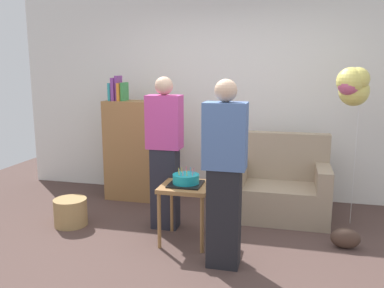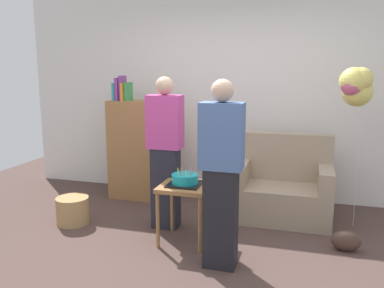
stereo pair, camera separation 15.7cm
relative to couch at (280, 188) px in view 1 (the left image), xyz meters
The scene contains 11 objects.
ground_plane 1.54m from the couch, 117.65° to the right, with size 8.00×8.00×0.00m, color #4C3833.
wall_back 1.42m from the couch, 133.81° to the left, with size 6.00×0.10×2.70m, color silver.
couch is the anchor object (origin of this frame).
bookshelf 1.90m from the couch, behind, with size 0.80×0.36×1.62m.
side_table 1.30m from the couch, 133.00° to the right, with size 0.48×0.48×0.59m.
birthday_cake 1.33m from the couch, 133.00° to the right, with size 0.32×0.32×0.17m.
person_blowing_candles 1.44m from the couch, 151.72° to the right, with size 0.36×0.22×1.63m.
person_holding_cake 1.50m from the couch, 107.91° to the right, with size 0.36×0.22×1.63m.
wicker_basket 2.39m from the couch, 159.20° to the right, with size 0.36×0.36×0.30m, color #A88451.
handbag 1.01m from the couch, 48.15° to the right, with size 0.28×0.14×0.20m, color #473328.
balloon_bunch 1.39m from the couch, ahead, with size 0.35×0.37×1.73m.
Camera 1 is at (0.78, -3.28, 1.72)m, focal length 37.53 mm.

